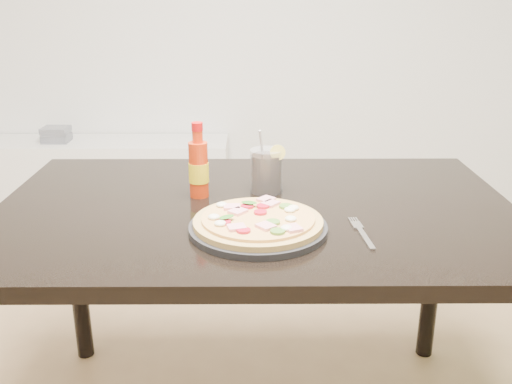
{
  "coord_description": "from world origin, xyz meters",
  "views": [
    {
      "loc": [
        0.05,
        -1.05,
        1.3
      ],
      "look_at": [
        0.05,
        0.27,
        0.83
      ],
      "focal_mm": 40.0,
      "sensor_mm": 36.0,
      "label": 1
    }
  ],
  "objects_px": {
    "plate": "(258,228)",
    "pizza": "(258,220)",
    "dining_table": "(256,233)",
    "fork": "(361,232)",
    "cola_cup": "(266,172)",
    "media_console": "(107,183)",
    "hot_sauce_bottle": "(199,168)"
  },
  "relations": [
    {
      "from": "cola_cup",
      "to": "dining_table",
      "type": "bearing_deg",
      "value": -105.42
    },
    {
      "from": "cola_cup",
      "to": "media_console",
      "type": "relative_size",
      "value": 0.13
    },
    {
      "from": "plate",
      "to": "media_console",
      "type": "distance_m",
      "value": 2.11
    },
    {
      "from": "pizza",
      "to": "fork",
      "type": "relative_size",
      "value": 1.65
    },
    {
      "from": "plate",
      "to": "cola_cup",
      "type": "distance_m",
      "value": 0.3
    },
    {
      "from": "pizza",
      "to": "media_console",
      "type": "distance_m",
      "value": 2.11
    },
    {
      "from": "plate",
      "to": "fork",
      "type": "relative_size",
      "value": 1.77
    },
    {
      "from": "plate",
      "to": "fork",
      "type": "height_order",
      "value": "plate"
    },
    {
      "from": "plate",
      "to": "pizza",
      "type": "relative_size",
      "value": 1.07
    },
    {
      "from": "cola_cup",
      "to": "hot_sauce_bottle",
      "type": "bearing_deg",
      "value": -167.9
    },
    {
      "from": "hot_sauce_bottle",
      "to": "fork",
      "type": "height_order",
      "value": "hot_sauce_bottle"
    },
    {
      "from": "dining_table",
      "to": "cola_cup",
      "type": "bearing_deg",
      "value": 74.58
    },
    {
      "from": "hot_sauce_bottle",
      "to": "fork",
      "type": "distance_m",
      "value": 0.49
    },
    {
      "from": "dining_table",
      "to": "fork",
      "type": "height_order",
      "value": "fork"
    },
    {
      "from": "plate",
      "to": "pizza",
      "type": "xyz_separation_m",
      "value": [
        0.0,
        0.0,
        0.02
      ]
    },
    {
      "from": "fork",
      "to": "plate",
      "type": "bearing_deg",
      "value": 172.25
    },
    {
      "from": "pizza",
      "to": "media_console",
      "type": "xyz_separation_m",
      "value": [
        -0.86,
        1.86,
        -0.53
      ]
    },
    {
      "from": "plate",
      "to": "fork",
      "type": "xyz_separation_m",
      "value": [
        0.25,
        -0.01,
        -0.01
      ]
    },
    {
      "from": "cola_cup",
      "to": "pizza",
      "type": "bearing_deg",
      "value": -95.25
    },
    {
      "from": "fork",
      "to": "cola_cup",
      "type": "bearing_deg",
      "value": 121.21
    },
    {
      "from": "cola_cup",
      "to": "fork",
      "type": "height_order",
      "value": "cola_cup"
    },
    {
      "from": "fork",
      "to": "hot_sauce_bottle",
      "type": "bearing_deg",
      "value": 142.59
    },
    {
      "from": "fork",
      "to": "media_console",
      "type": "relative_size",
      "value": 0.13
    },
    {
      "from": "media_console",
      "to": "plate",
      "type": "bearing_deg",
      "value": -65.21
    },
    {
      "from": "dining_table",
      "to": "plate",
      "type": "bearing_deg",
      "value": -88.49
    },
    {
      "from": "plate",
      "to": "fork",
      "type": "distance_m",
      "value": 0.25
    },
    {
      "from": "plate",
      "to": "media_console",
      "type": "relative_size",
      "value": 0.24
    },
    {
      "from": "pizza",
      "to": "media_console",
      "type": "bearing_deg",
      "value": 114.8
    },
    {
      "from": "plate",
      "to": "hot_sauce_bottle",
      "type": "distance_m",
      "value": 0.31
    },
    {
      "from": "plate",
      "to": "cola_cup",
      "type": "relative_size",
      "value": 1.81
    },
    {
      "from": "plate",
      "to": "media_console",
      "type": "bearing_deg",
      "value": 114.79
    },
    {
      "from": "fork",
      "to": "media_console",
      "type": "distance_m",
      "value": 2.23
    }
  ]
}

